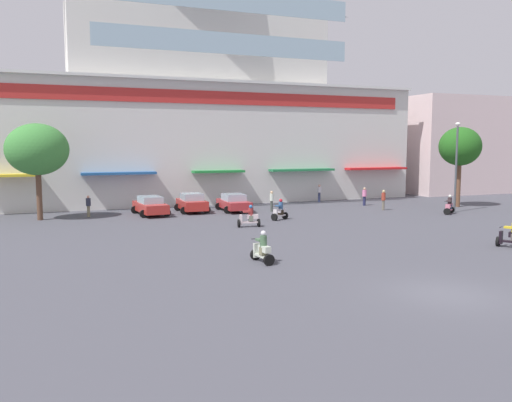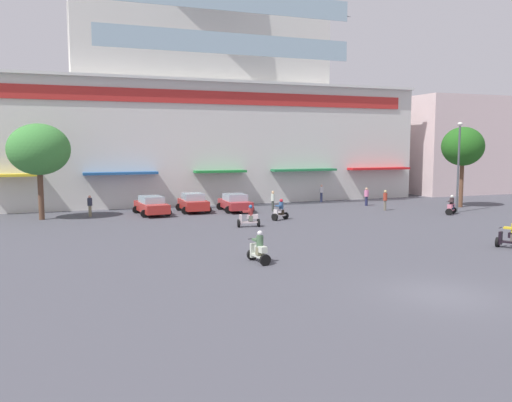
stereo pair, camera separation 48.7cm
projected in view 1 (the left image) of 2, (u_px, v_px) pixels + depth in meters
The scene contains 19 objects.
ground_plane at pixel (295, 236), 30.95m from camera, with size 128.00×128.00×0.00m, color #46464F.
colonial_building at pixel (196, 105), 51.13m from camera, with size 41.27×15.95×21.89m.
flank_building_right at pixel (446, 145), 59.60m from camera, with size 11.59×8.91×10.64m.
plaza_tree_0 at pixel (37, 150), 37.03m from camera, with size 4.35×3.78×6.91m.
plaza_tree_1 at pixel (460, 147), 45.02m from camera, with size 3.71×3.37×6.93m.
parked_car_0 at pixel (150, 206), 40.17m from camera, with size 2.63×4.60×1.45m.
parked_car_1 at pixel (192, 203), 41.88m from camera, with size 2.43×3.82×1.52m.
parked_car_2 at pixel (234, 202), 42.43m from camera, with size 2.48×4.13×1.43m.
scooter_rider_0 at pixel (512, 236), 27.37m from camera, with size 1.18×1.51×1.55m.
scooter_rider_1 at pixel (249, 218), 34.31m from camera, with size 1.54×0.79×1.47m.
scooter_rider_2 at pixel (262, 249), 23.86m from camera, with size 0.67×1.52×1.52m.
scooter_rider_3 at pixel (449, 206), 40.80m from camera, with size 1.48×1.27×1.51m.
scooter_rider_4 at pixel (280, 211), 37.60m from camera, with size 1.44×1.08×1.52m.
pedestrian_0 at pixel (364, 195), 46.46m from camera, with size 0.41×0.41×1.62m.
pedestrian_1 at pixel (319, 192), 49.24m from camera, with size 0.51×0.51×1.67m.
pedestrian_2 at pixel (272, 200), 42.22m from camera, with size 0.38×0.38×1.68m.
pedestrian_3 at pixel (383, 199), 43.11m from camera, with size 0.38×0.38×1.68m.
pedestrian_4 at pixel (88, 205), 39.06m from camera, with size 0.38×0.38×1.62m.
streetlamp_near at pixel (456, 160), 41.56m from camera, with size 0.40×0.40×7.17m.
Camera 1 is at (-13.06, -14.71, 5.39)m, focal length 36.62 mm.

